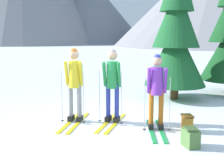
% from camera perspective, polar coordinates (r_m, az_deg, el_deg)
% --- Properties ---
extents(ground_plane, '(400.00, 400.00, 0.00)m').
position_cam_1_polar(ground_plane, '(6.72, -0.08, -9.56)').
color(ground_plane, white).
extents(skier_in_yellow, '(0.74, 1.73, 1.81)m').
position_cam_1_polar(skier_in_yellow, '(6.87, -7.59, -0.37)').
color(skier_in_yellow, yellow).
rests_on(skier_in_yellow, ground).
extents(skier_in_green, '(0.88, 1.63, 1.80)m').
position_cam_1_polar(skier_in_green, '(6.74, 0.07, -0.72)').
color(skier_in_green, yellow).
rests_on(skier_in_green, ground).
extents(skier_in_purple, '(0.61, 1.59, 1.71)m').
position_cam_1_polar(skier_in_purple, '(6.31, 9.04, -1.82)').
color(skier_in_purple, green).
rests_on(skier_in_purple, ground).
extents(pine_tree_near, '(2.02, 2.02, 4.87)m').
position_cam_1_polar(pine_tree_near, '(9.48, 12.89, 9.24)').
color(pine_tree_near, '#51381E').
rests_on(pine_tree_near, ground).
extents(backpack_on_snow_front, '(0.32, 0.37, 0.38)m').
position_cam_1_polar(backpack_on_snow_front, '(6.49, 15.01, -8.81)').
color(backpack_on_snow_front, '#99661E').
rests_on(backpack_on_snow_front, ground).
extents(backpack_on_snow_beside, '(0.30, 0.36, 0.38)m').
position_cam_1_polar(backpack_on_snow_beside, '(5.66, 15.69, -11.48)').
color(backpack_on_snow_beside, '#4C7238').
rests_on(backpack_on_snow_beside, ground).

